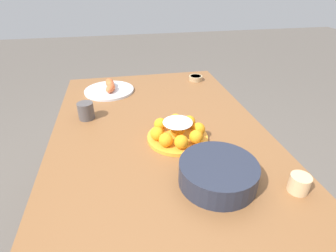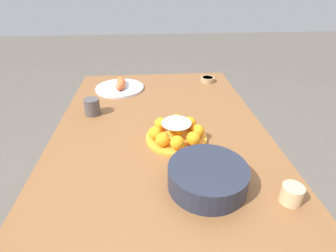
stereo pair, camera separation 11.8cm
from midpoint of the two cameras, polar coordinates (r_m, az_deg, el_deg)
name	(u,v)px [view 2 (the right image)]	position (r m, az deg, el deg)	size (l,w,h in m)	color
ground_plane	(162,232)	(1.76, 0.79, -22.23)	(12.00, 12.00, 0.00)	#5B544C
dining_table	(161,143)	(1.29, 1.00, -3.84)	(1.51, 0.98, 0.76)	brown
cake_plate	(176,133)	(1.14, 4.82, -1.55)	(0.27, 0.27, 0.10)	gold
serving_bowl	(208,176)	(0.92, 12.33, -10.70)	(0.27, 0.27, 0.08)	#232838
sauce_bowl	(208,79)	(1.81, 10.49, 9.93)	(0.09, 0.09, 0.03)	tan
seafood_platter	(120,87)	(1.68, -8.41, 8.42)	(0.30, 0.30, 0.06)	silver
cup_near	(92,107)	(1.38, -13.86, 4.03)	(0.08, 0.08, 0.09)	#4C4747
cup_far	(292,194)	(0.97, 28.62, -13.04)	(0.07, 0.07, 0.06)	#DBB27F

